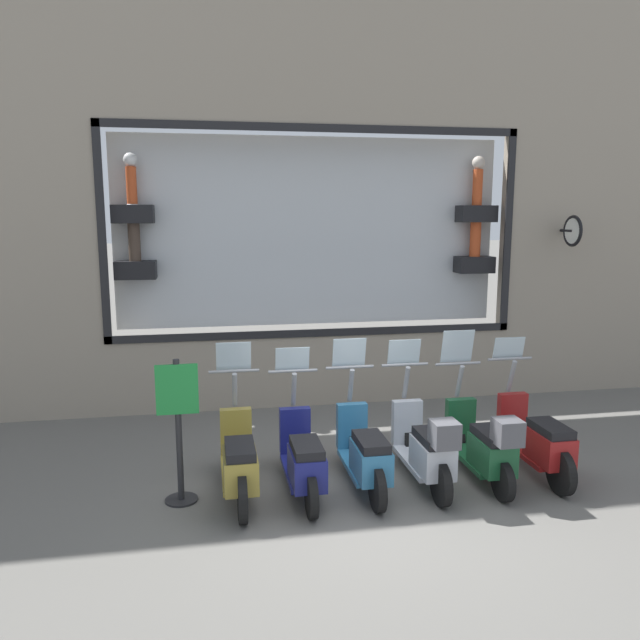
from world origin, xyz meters
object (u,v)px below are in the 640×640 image
object	(u,v)px
scooter_navy_4	(303,459)
scooter_olive_5	(239,461)
scooter_silver_2	(426,448)
scooter_green_1	(484,445)
scooter_teal_3	(365,453)
shop_sign_post	(179,426)
scooter_red_0	(537,441)

from	to	relation	value
scooter_navy_4	scooter_olive_5	bearing A→B (deg)	89.37
scooter_silver_2	scooter_green_1	bearing A→B (deg)	-90.24
scooter_teal_3	scooter_navy_4	bearing A→B (deg)	90.41
scooter_navy_4	shop_sign_post	world-z (taller)	shop_sign_post
scooter_silver_2	scooter_navy_4	xyz separation A→B (m)	(0.06, 1.43, -0.05)
scooter_green_1	shop_sign_post	xyz separation A→B (m)	(0.12, 3.50, 0.40)
scooter_teal_3	scooter_red_0	bearing A→B (deg)	-89.98
scooter_teal_3	shop_sign_post	world-z (taller)	scooter_teal_3
scooter_silver_2	shop_sign_post	size ratio (longest dim) A/B	1.12
scooter_silver_2	scooter_olive_5	xyz separation A→B (m)	(0.07, 2.14, -0.03)
scooter_silver_2	scooter_olive_5	size ratio (longest dim) A/B	1.00
scooter_red_0	scooter_navy_4	size ratio (longest dim) A/B	1.01
scooter_green_1	scooter_navy_4	bearing A→B (deg)	88.37
scooter_red_0	scooter_silver_2	bearing A→B (deg)	92.56
scooter_green_1	scooter_silver_2	xyz separation A→B (m)	(0.00, 0.71, 0.01)
scooter_olive_5	scooter_silver_2	bearing A→B (deg)	-91.76
scooter_red_0	scooter_teal_3	bearing A→B (deg)	90.02
scooter_red_0	scooter_silver_2	size ratio (longest dim) A/B	1.00
shop_sign_post	scooter_green_1	bearing A→B (deg)	-92.00
scooter_silver_2	scooter_teal_3	bearing A→B (deg)	84.94
scooter_red_0	scooter_navy_4	bearing A→B (deg)	90.12
scooter_silver_2	scooter_navy_4	size ratio (longest dim) A/B	1.00
scooter_olive_5	shop_sign_post	size ratio (longest dim) A/B	1.12
scooter_teal_3	scooter_navy_4	size ratio (longest dim) A/B	1.00
scooter_teal_3	scooter_olive_5	world-z (taller)	scooter_olive_5
scooter_silver_2	scooter_red_0	bearing A→B (deg)	-87.44
scooter_red_0	scooter_silver_2	world-z (taller)	scooter_silver_2
scooter_silver_2	shop_sign_post	bearing A→B (deg)	87.55
scooter_red_0	scooter_teal_3	size ratio (longest dim) A/B	1.00
scooter_red_0	scooter_green_1	bearing A→B (deg)	95.35
scooter_green_1	scooter_silver_2	size ratio (longest dim) A/B	1.00
scooter_green_1	scooter_teal_3	world-z (taller)	scooter_green_1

